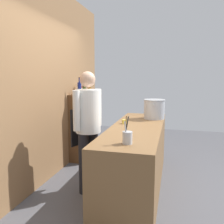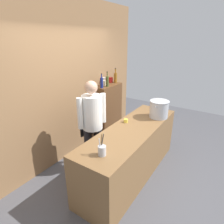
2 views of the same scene
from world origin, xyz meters
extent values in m
plane|color=#4C4C51|center=(0.00, 0.00, 0.00)|extent=(8.00, 8.00, 0.00)
cube|color=olive|center=(0.00, 1.40, 1.50)|extent=(4.40, 0.10, 3.00)
cube|color=brown|center=(0.00, 0.00, 0.45)|extent=(2.35, 0.70, 0.90)
cube|color=brown|center=(1.03, 1.19, 0.63)|extent=(0.76, 0.32, 1.26)
cylinder|color=black|center=(-0.16, 0.59, 0.42)|extent=(0.14, 0.14, 0.84)
cylinder|color=black|center=(-0.34, 0.66, 0.42)|extent=(0.14, 0.14, 0.84)
cylinder|color=white|center=(-0.25, 0.62, 1.13)|extent=(0.34, 0.34, 0.58)
cube|color=black|center=(-0.19, 0.79, 0.89)|extent=(0.29, 0.13, 0.52)
cylinder|color=white|center=(-0.05, 0.54, 1.16)|extent=(0.09, 0.09, 0.52)
cylinder|color=white|center=(-0.46, 0.70, 1.16)|extent=(0.09, 0.09, 0.52)
sphere|color=tan|center=(-0.25, 0.62, 1.55)|extent=(0.21, 0.21, 0.21)
cylinder|color=#B7BABF|center=(0.69, -0.19, 1.06)|extent=(0.34, 0.34, 0.31)
cylinder|color=#B7BABF|center=(0.69, -0.19, 1.21)|extent=(0.35, 0.35, 0.01)
cube|color=#B7BABF|center=(0.51, -0.19, 1.15)|extent=(0.04, 0.02, 0.02)
cube|color=#B7BABF|center=(0.88, -0.19, 1.15)|extent=(0.04, 0.02, 0.02)
cylinder|color=#B7BABF|center=(-0.88, -0.04, 0.97)|extent=(0.10, 0.10, 0.13)
cylinder|color=#B7BABF|center=(-0.91, -0.03, 1.03)|extent=(0.03, 0.05, 0.22)
cylinder|color=olive|center=(-0.87, -0.02, 1.05)|extent=(0.04, 0.03, 0.27)
cylinder|color=#262626|center=(-0.86, -0.02, 1.05)|extent=(0.04, 0.05, 0.26)
cylinder|color=yellow|center=(0.15, 0.20, 0.93)|extent=(0.07, 0.07, 0.06)
cylinder|color=#8C5919|center=(1.35, 1.18, 1.38)|extent=(0.08, 0.08, 0.23)
cylinder|color=#8C5919|center=(1.35, 1.18, 1.54)|extent=(0.03, 0.03, 0.10)
cylinder|color=black|center=(1.35, 1.18, 1.60)|extent=(0.03, 0.03, 0.01)
cylinder|color=#475123|center=(0.91, 1.12, 1.38)|extent=(0.07, 0.07, 0.23)
cylinder|color=#475123|center=(0.91, 1.12, 1.54)|extent=(0.02, 0.02, 0.09)
cylinder|color=black|center=(0.91, 1.12, 1.59)|extent=(0.03, 0.03, 0.01)
cylinder|color=navy|center=(0.73, 1.14, 1.37)|extent=(0.07, 0.07, 0.22)
cylinder|color=navy|center=(0.73, 1.14, 1.53)|extent=(0.02, 0.02, 0.08)
cylinder|color=black|center=(0.73, 1.14, 1.57)|extent=(0.03, 0.03, 0.01)
cylinder|color=silver|center=(1.01, 1.28, 1.27)|extent=(0.06, 0.06, 0.01)
cylinder|color=silver|center=(1.01, 1.28, 1.30)|extent=(0.01, 0.01, 0.07)
cone|color=silver|center=(1.01, 1.28, 1.38)|extent=(0.08, 0.08, 0.09)
cube|color=red|center=(1.28, 1.28, 1.33)|extent=(0.08, 0.08, 0.13)
cube|color=beige|center=(0.93, 1.22, 1.32)|extent=(0.09, 0.09, 0.12)
camera|label=1|loc=(-3.24, -0.49, 1.60)|focal=38.11mm
camera|label=2|loc=(-2.51, -1.27, 2.29)|focal=30.48mm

